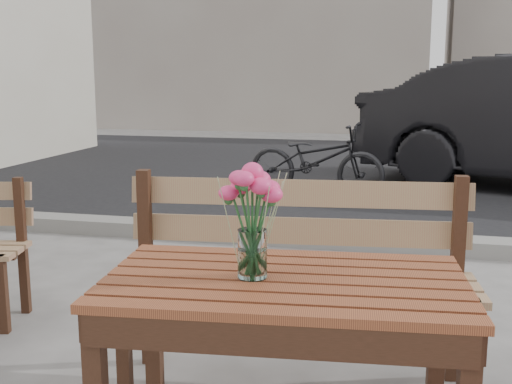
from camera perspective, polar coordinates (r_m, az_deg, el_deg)
street at (r=7.08m, az=8.29°, el=-0.22°), size 30.00×8.12×0.12m
main_table at (r=2.08m, az=2.52°, el=-10.63°), size 1.20×0.77×0.70m
main_bench at (r=2.77m, az=3.57°, el=-5.65°), size 1.54×0.60×0.93m
main_vase at (r=1.98m, az=-0.33°, el=-1.33°), size 0.20×0.20×0.36m
bicycle at (r=7.04m, az=5.34°, el=2.87°), size 1.60×0.78×0.81m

